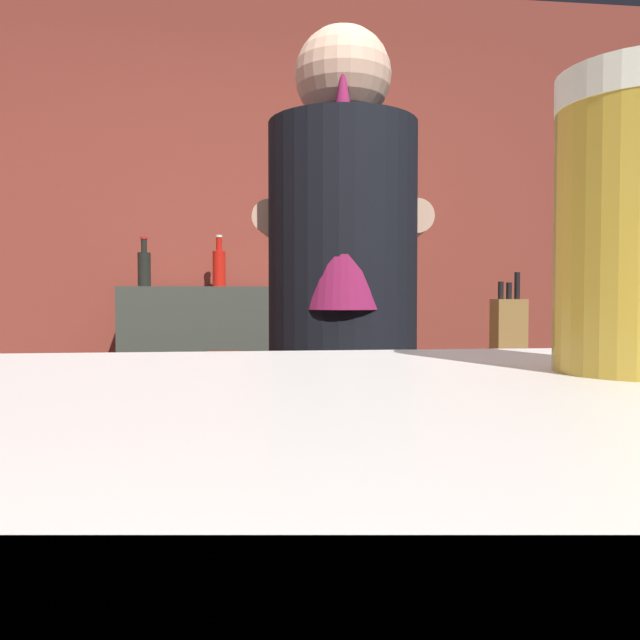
% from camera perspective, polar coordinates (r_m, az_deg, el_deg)
% --- Properties ---
extents(wall_back, '(5.20, 0.10, 2.70)m').
position_cam_1_polar(wall_back, '(3.43, -6.54, 6.31)').
color(wall_back, brown).
rests_on(wall_back, ground).
extents(prep_counter, '(2.10, 0.60, 0.89)m').
position_cam_1_polar(prep_counter, '(2.05, 3.90, -16.49)').
color(prep_counter, brown).
rests_on(prep_counter, ground).
extents(back_shelf, '(0.99, 0.36, 1.14)m').
position_cam_1_polar(back_shelf, '(3.18, -8.15, -7.42)').
color(back_shelf, '#3A3F37').
rests_on(back_shelf, ground).
extents(bartender, '(0.46, 0.54, 1.71)m').
position_cam_1_polar(bartender, '(1.47, 2.02, -1.98)').
color(bartender, '#2E3440').
rests_on(bartender, ground).
extents(knife_block, '(0.10, 0.08, 0.29)m').
position_cam_1_polar(knife_block, '(2.20, 16.41, -0.68)').
color(knife_block, olive).
rests_on(knife_block, prep_counter).
extents(mixing_bowl, '(0.16, 0.16, 0.04)m').
position_cam_1_polar(mixing_bowl, '(1.90, -8.51, -3.57)').
color(mixing_bowl, '#D34D29').
rests_on(mixing_bowl, prep_counter).
extents(chefs_knife, '(0.24, 0.04, 0.01)m').
position_cam_1_polar(chefs_knife, '(1.94, 8.46, -3.99)').
color(chefs_knife, silver).
rests_on(chefs_knife, prep_counter).
extents(pint_glass_near, '(0.08, 0.08, 0.14)m').
position_cam_1_polar(pint_glass_near, '(0.35, 26.57, 7.62)').
color(pint_glass_near, gold).
rests_on(pint_glass_near, bar_counter).
extents(bottle_soy, '(0.06, 0.06, 0.24)m').
position_cam_1_polar(bottle_soy, '(3.18, -15.35, 4.52)').
color(bottle_soy, black).
rests_on(bottle_soy, back_shelf).
extents(bottle_hot_sauce, '(0.06, 0.06, 0.26)m').
position_cam_1_polar(bottle_hot_sauce, '(3.21, -8.96, 4.68)').
color(bottle_hot_sauce, red).
rests_on(bottle_hot_sauce, back_shelf).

